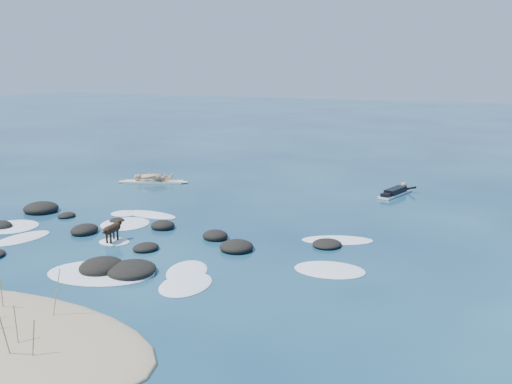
% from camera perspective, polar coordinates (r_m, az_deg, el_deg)
% --- Properties ---
extents(ground, '(160.00, 160.00, 0.00)m').
position_cam_1_polar(ground, '(20.24, -7.94, -4.43)').
color(ground, '#0A2642').
rests_on(ground, ground).
extents(reef_rocks, '(13.38, 7.22, 0.53)m').
position_cam_1_polar(reef_rocks, '(19.92, -14.60, -4.70)').
color(reef_rocks, black).
rests_on(reef_rocks, ground).
extents(breaking_foam, '(14.49, 8.24, 0.12)m').
position_cam_1_polar(breaking_foam, '(19.22, -11.17, -5.45)').
color(breaking_foam, white).
rests_on(breaking_foam, ground).
extents(standing_surfer_rig, '(3.47, 1.68, 2.05)m').
position_cam_1_polar(standing_surfer_rig, '(29.33, -10.28, 2.45)').
color(standing_surfer_rig, beige).
rests_on(standing_surfer_rig, ground).
extents(paddling_surfer_rig, '(1.42, 2.71, 0.47)m').
position_cam_1_polar(paddling_surfer_rig, '(27.06, 13.80, 0.03)').
color(paddling_surfer_rig, silver).
rests_on(paddling_surfer_rig, ground).
extents(dog, '(0.35, 1.17, 0.74)m').
position_cam_1_polar(dog, '(19.85, -14.13, -3.56)').
color(dog, black).
rests_on(dog, ground).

